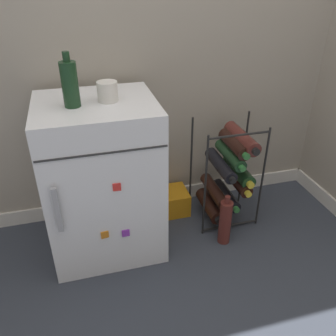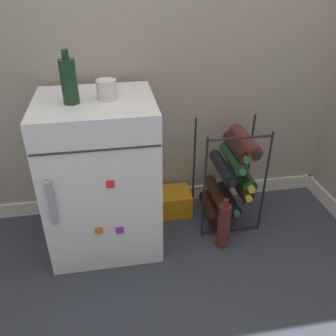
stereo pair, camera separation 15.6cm
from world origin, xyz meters
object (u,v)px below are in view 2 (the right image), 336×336
at_px(mini_fridge, 102,176).
at_px(wine_rack, 231,175).
at_px(fridge_top_bottle, 69,81).
at_px(loose_bottle_floor, 224,225).
at_px(soda_box, 172,202).
at_px(fridge_top_cup, 107,90).

xyz_separation_m(mini_fridge, wine_rack, (0.70, 0.04, -0.09)).
relative_size(fridge_top_bottle, loose_bottle_floor, 0.77).
bearing_deg(soda_box, fridge_top_bottle, -157.44).
distance_m(soda_box, loose_bottle_floor, 0.41).
relative_size(mini_fridge, loose_bottle_floor, 2.69).
bearing_deg(loose_bottle_floor, fridge_top_bottle, 168.70).
bearing_deg(mini_fridge, fridge_top_cup, -2.71).
height_order(mini_fridge, fridge_top_bottle, fridge_top_bottle).
bearing_deg(loose_bottle_floor, soda_box, 121.86).
distance_m(soda_box, fridge_top_bottle, 0.99).
bearing_deg(loose_bottle_floor, mini_fridge, 164.38).
bearing_deg(wine_rack, mini_fridge, -177.11).
relative_size(mini_fridge, wine_rack, 1.31).
bearing_deg(fridge_top_cup, wine_rack, 3.44).
bearing_deg(soda_box, fridge_top_cup, -152.26).
relative_size(mini_fridge, fridge_top_bottle, 3.51).
distance_m(wine_rack, fridge_top_cup, 0.84).
relative_size(mini_fridge, fridge_top_cup, 8.85).
bearing_deg(loose_bottle_floor, wine_rack, 65.97).
bearing_deg(mini_fridge, soda_box, 23.56).
height_order(fridge_top_cup, loose_bottle_floor, fridge_top_cup).
bearing_deg(soda_box, loose_bottle_floor, -58.14).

